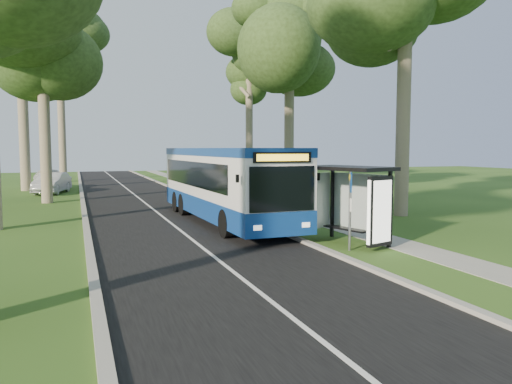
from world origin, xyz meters
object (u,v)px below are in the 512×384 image
Objects in this scene: bus_shelter at (357,190)px; litter_bin at (288,213)px; bus at (224,184)px; bus_stop_sign at (350,201)px; car_silver at (52,183)px; car_white at (50,178)px.

litter_bin is (-0.11, 5.54, -1.43)m from bus_shelter.
bus_stop_sign is (2.04, -7.28, -0.11)m from bus.
car_silver is (-9.84, 25.09, -0.83)m from bus_stop_sign.
bus is at bearing 94.52° from bus_shelter.
bus_stop_sign reaches higher than litter_bin.
car_white is 1.06× the size of car_silver.
bus is at bearing 128.07° from bus_stop_sign.
car_white is at bearing 108.10° from car_silver.
bus_shelter is (0.62, 0.59, 0.29)m from bus_stop_sign.
car_silver is (-10.34, 18.96, 0.32)m from litter_bin.
bus_stop_sign is 31.49m from car_white.
bus is 2.69× the size of car_silver.
car_silver reaches higher than litter_bin.
car_white is (-10.68, 23.67, 0.39)m from litter_bin.
litter_bin is 0.18× the size of car_white.
bus_stop_sign is 0.74× the size of bus_shelter.
litter_bin is at bearing 74.00° from bus_shelter.
car_silver is at bearing 111.92° from bus.
litter_bin is at bearing -26.11° from bus.
bus_shelter is (2.66, -6.69, 0.18)m from bus.
car_white is at bearing 108.14° from bus.
bus_stop_sign is at bearing -94.73° from litter_bin.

